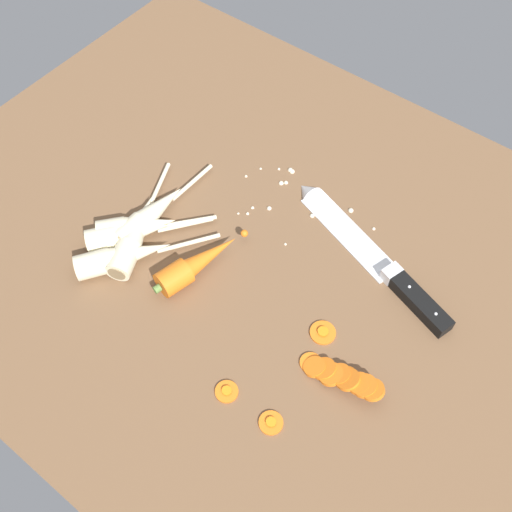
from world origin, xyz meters
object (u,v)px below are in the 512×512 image
chefs_knife (366,250)px  whole_carrot (196,264)px  parsnip_front (137,227)px  carrot_slice_stray_near (227,391)px  carrot_slice_stack (341,376)px  parsnip_mid_left (128,234)px  parsnip_outer (135,234)px  parsnip_back (124,257)px  carrot_slice_stray_mid (271,422)px  parsnip_mid_right (151,214)px  carrot_slice_stray_far (323,332)px

chefs_knife → whole_carrot: size_ratio=1.94×
chefs_knife → whole_carrot: whole_carrot is taller
parsnip_front → carrot_slice_stray_near: size_ratio=4.87×
carrot_slice_stack → carrot_slice_stray_near: 15.93cm
parsnip_front → carrot_slice_stack: size_ratio=1.27×
parsnip_mid_left → carrot_slice_stray_near: size_ratio=5.36×
parsnip_mid_left → parsnip_outer: size_ratio=0.77×
parsnip_back → whole_carrot: bearing=29.9°
whole_carrot → carrot_slice_stray_mid: whole_carrot is taller
chefs_knife → whole_carrot: (-19.09, -19.18, 1.45)cm
parsnip_front → parsnip_mid_left: (-0.10, -1.78, -0.00)cm
parsnip_back → parsnip_outer: same height
parsnip_front → parsnip_mid_right: same height
parsnip_front → parsnip_back: size_ratio=0.79×
parsnip_mid_right → carrot_slice_stray_far: bearing=0.1°
parsnip_mid_left → carrot_slice_stray_near: parsnip_mid_left is taller
carrot_slice_stray_mid → parsnip_back: bearing=168.7°
parsnip_mid_left → parsnip_outer: same height
parsnip_outer → carrot_slice_stray_near: parsnip_outer is taller
whole_carrot → carrot_slice_stray_far: (21.67, 3.05, -1.74)cm
carrot_slice_stack → carrot_slice_stray_far: bearing=142.2°
parsnip_back → carrot_slice_stray_near: bearing=-14.9°
whole_carrot → parsnip_front: whole_carrot is taller
parsnip_mid_right → carrot_slice_stray_far: parsnip_mid_right is taller
parsnip_mid_right → parsnip_back: size_ratio=1.09×
carrot_slice_stray_mid → whole_carrot: bearing=152.4°
parsnip_mid_left → parsnip_mid_right: same height
whole_carrot → parsnip_front: (-12.21, -0.26, -0.12)cm
carrot_slice_stray_near → parsnip_mid_right: bearing=151.2°
parsnip_front → parsnip_outer: (0.75, -1.21, -0.00)cm
parsnip_front → parsnip_mid_right: (0.11, 3.24, -0.00)cm
parsnip_mid_right → carrot_slice_stray_near: (28.26, -15.53, -1.62)cm
parsnip_mid_right → carrot_slice_stack: (39.78, -4.58, -0.52)cm
parsnip_outer → carrot_slice_stray_far: 33.48cm
parsnip_mid_right → whole_carrot: bearing=-13.8°
whole_carrot → carrot_slice_stray_far: 21.95cm
parsnip_front → carrot_slice_stray_far: bearing=5.6°
parsnip_outer → carrot_slice_stray_mid: size_ratio=6.82×
parsnip_back → carrot_slice_stray_near: size_ratio=6.13×
carrot_slice_stray_far → carrot_slice_stray_near: bearing=-109.5°
whole_carrot → parsnip_back: 11.34cm
carrot_slice_stray_near → parsnip_outer: bearing=158.1°
carrot_slice_stray_near → carrot_slice_stray_mid: size_ratio=0.98×
parsnip_mid_left → carrot_slice_stray_mid: bearing=-16.0°
parsnip_back → carrot_slice_stray_near: 26.93cm
parsnip_back → parsnip_outer: 4.49cm
parsnip_mid_right → carrot_slice_stray_near: parsnip_mid_right is taller
parsnip_outer → chefs_knife: bearing=34.1°
parsnip_mid_right → carrot_slice_stray_mid: parsnip_mid_right is taller
parsnip_mid_left → carrot_slice_stray_mid: (35.96, -10.32, -1.62)cm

